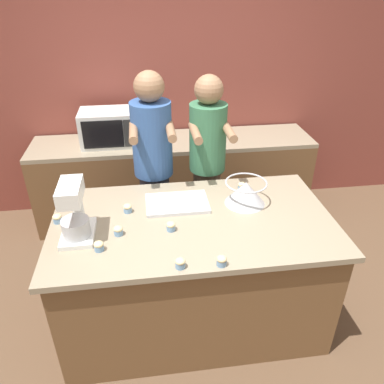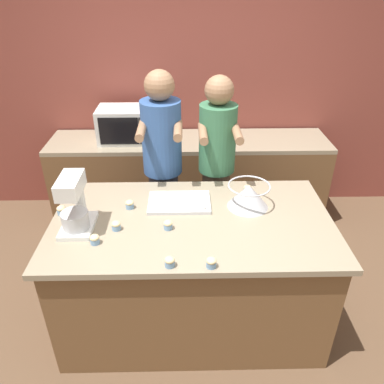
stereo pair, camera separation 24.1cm
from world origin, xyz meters
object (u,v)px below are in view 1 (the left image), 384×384
person_left (154,171)px  cupcake_3 (242,186)px  mixing_bowl (245,192)px  microwave_oven (109,127)px  cupcake_4 (99,246)px  stand_mixer (75,214)px  cupcake_6 (57,218)px  cupcake_7 (180,263)px  baking_tray (177,203)px  cupcake_2 (128,208)px  cupcake_5 (118,231)px  cupcake_1 (171,226)px  cupcake_0 (222,261)px  person_right (207,169)px

person_left → cupcake_3: person_left is taller
mixing_bowl → microwave_oven: bearing=128.1°
person_left → cupcake_4: (-0.37, -0.96, 0.01)m
stand_mixer → cupcake_3: size_ratio=5.99×
cupcake_6 → cupcake_7: same height
baking_tray → cupcake_7: bearing=-94.2°
person_left → cupcake_3: 0.74m
cupcake_6 → cupcake_4: bearing=-48.4°
microwave_oven → cupcake_2: 1.31m
stand_mixer → cupcake_2: (0.30, 0.23, -0.13)m
microwave_oven → cupcake_7: 1.96m
cupcake_5 → cupcake_2: bearing=77.9°
cupcake_5 → cupcake_6: (-0.40, 0.19, 0.00)m
cupcake_3 → cupcake_4: bearing=-149.7°
cupcake_2 → baking_tray: bearing=7.9°
cupcake_5 → cupcake_7: (0.35, -0.35, 0.00)m
mixing_bowl → microwave_oven: (-1.01, 1.28, 0.06)m
baking_tray → cupcake_1: 0.31m
stand_mixer → cupcake_7: 0.72m
cupcake_1 → cupcake_5: bearing=-179.6°
stand_mixer → cupcake_5: size_ratio=5.99×
stand_mixer → person_left: bearing=57.4°
stand_mixer → cupcake_4: (0.14, -0.17, -0.13)m
stand_mixer → cupcake_4: stand_mixer is taller
cupcake_5 → cupcake_1: bearing=0.4°
cupcake_5 → microwave_oven: bearing=94.6°
cupcake_0 → cupcake_5: 0.69m
mixing_bowl → microwave_oven: microwave_oven is taller
stand_mixer → mixing_bowl: stand_mixer is taller
cupcake_2 → person_left: bearing=70.0°
cupcake_4 → cupcake_1: bearing=18.1°
cupcake_4 → person_left: bearing=69.0°
mixing_bowl → baking_tray: mixing_bowl is taller
person_right → baking_tray: 0.60m
cupcake_4 → cupcake_6: (-0.29, 0.33, 0.00)m
microwave_oven → cupcake_2: (0.18, -1.29, -0.11)m
cupcake_4 → cupcake_6: same height
person_left → cupcake_7: person_left is taller
cupcake_7 → cupcake_4: bearing=155.0°
person_left → stand_mixer: (-0.51, -0.79, 0.14)m
cupcake_4 → cupcake_7: (0.46, -0.21, 0.00)m
cupcake_3 → cupcake_6: size_ratio=1.00×
cupcake_1 → cupcake_5: (-0.33, -0.00, 0.00)m
baking_tray → cupcake_3: (0.51, 0.15, 0.01)m
mixing_bowl → cupcake_0: (-0.30, -0.63, -0.06)m
person_right → cupcake_2: bearing=-139.1°
cupcake_1 → cupcake_3: 0.73m
stand_mixer → cupcake_6: stand_mixer is taller
mixing_bowl → cupcake_0: mixing_bowl is taller
baking_tray → cupcake_4: (-0.51, -0.44, 0.01)m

